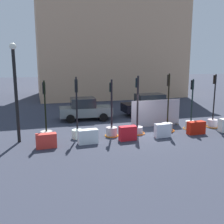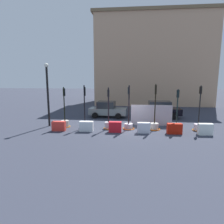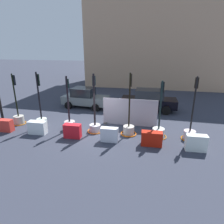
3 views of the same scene
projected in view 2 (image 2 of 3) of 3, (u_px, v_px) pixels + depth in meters
The scene contains 19 objects.
ground_plane at pixel (130, 129), 16.98m from camera, with size 120.00×120.00×0.00m, color #303441.
traffic_light_0 at pixel (65, 121), 17.54m from camera, with size 0.91×0.91×3.48m.
traffic_light_1 at pixel (85, 120), 17.31m from camera, with size 0.66×0.66×3.65m.
traffic_light_2 at pixel (109, 122), 16.98m from camera, with size 0.85×0.85×3.47m.
traffic_light_3 at pixel (129, 122), 16.84m from camera, with size 0.98×0.98×3.66m.
traffic_light_4 at pixel (154, 123), 16.67m from camera, with size 0.97×0.97×3.76m.
traffic_light_5 at pixel (176, 124), 16.51m from camera, with size 1.00×1.00×3.37m.
traffic_light_6 at pixel (198, 124), 16.38m from camera, with size 0.91×0.91×3.66m.
construction_barrier_0 at pixel (59, 126), 16.30m from camera, with size 1.09×0.48×0.78m.
construction_barrier_1 at pixel (86, 126), 16.17m from camera, with size 1.12×0.51×0.81m.
construction_barrier_2 at pixel (115, 127), 15.87m from camera, with size 1.02×0.47×0.84m.
construction_barrier_3 at pixel (144, 128), 15.63m from camera, with size 1.00×0.43×0.83m.
construction_barrier_4 at pixel (174, 129), 15.41m from camera, with size 1.14×0.51×0.81m.
construction_barrier_5 at pixel (205, 129), 15.11m from camera, with size 1.07×0.47×0.87m.
car_grey_saloon at pixel (108, 110), 21.85m from camera, with size 4.12×2.31×1.72m.
car_black_sedan at pixel (159, 110), 21.46m from camera, with size 4.57×2.12×1.79m.
building_main_facade at pixel (152, 61), 33.51m from camera, with size 18.51×10.20×13.95m.
street_lamp_post at pixel (48, 90), 17.44m from camera, with size 0.36×0.36×5.49m.
site_fence_panel at pixel (151, 116), 18.04m from camera, with size 3.66×0.50×1.86m.
Camera 2 is at (0.23, -16.55, 4.30)m, focal length 32.17 mm.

